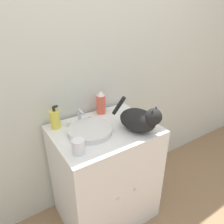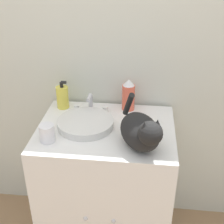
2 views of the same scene
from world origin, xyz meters
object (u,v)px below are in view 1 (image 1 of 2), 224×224
soap_bottle (55,119)px  cat (140,119)px  cup (78,147)px  spray_bottle (101,103)px

soap_bottle → cat: bearing=-37.2°
cat → cup: cat is taller
cat → spray_bottle: 0.39m
cat → cup: (-0.46, 0.00, -0.05)m
cat → spray_bottle: cat is taller
soap_bottle → cup: bearing=-88.1°
cup → cat: bearing=-0.4°
spray_bottle → soap_bottle: bearing=-176.8°
spray_bottle → cup: 0.53m
spray_bottle → cup: spray_bottle is taller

